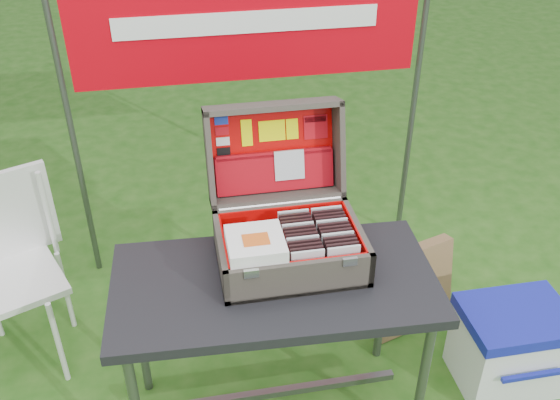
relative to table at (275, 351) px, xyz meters
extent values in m
cube|color=black|center=(0.00, 0.00, 0.34)|extent=(1.18, 0.63, 0.04)
cylinder|color=#59595B|center=(0.52, -0.23, -0.02)|extent=(0.04, 0.04, 0.68)
cylinder|color=#59595B|center=(-0.52, 0.23, -0.02)|extent=(0.04, 0.04, 0.68)
cylinder|color=#59595B|center=(0.52, 0.23, -0.02)|extent=(0.04, 0.04, 0.68)
cube|color=#59595B|center=(0.00, 0.00, -0.24)|extent=(1.00, 0.03, 0.03)
cube|color=#534B40|center=(0.07, 0.08, 0.37)|extent=(0.52, 0.37, 0.02)
cube|color=#534B40|center=(0.07, -0.10, 0.43)|extent=(0.52, 0.02, 0.14)
cube|color=#534B40|center=(0.07, 0.25, 0.43)|extent=(0.52, 0.02, 0.14)
cube|color=#534B40|center=(-0.18, 0.08, 0.43)|extent=(0.02, 0.37, 0.14)
cube|color=#534B40|center=(0.32, 0.08, 0.43)|extent=(0.02, 0.37, 0.14)
cube|color=#D60800|center=(0.07, 0.08, 0.38)|extent=(0.48, 0.33, 0.01)
cube|color=silver|center=(-0.09, -0.11, 0.49)|extent=(0.05, 0.01, 0.03)
cube|color=silver|center=(0.24, -0.11, 0.49)|extent=(0.05, 0.01, 0.03)
cylinder|color=silver|center=(0.07, 0.26, 0.50)|extent=(0.47, 0.02, 0.02)
cube|color=#534B40|center=(0.07, 0.44, 0.64)|extent=(0.52, 0.12, 0.36)
cube|color=#534B40|center=(0.07, 0.43, 0.83)|extent=(0.52, 0.14, 0.06)
cube|color=#534B40|center=(0.07, 0.33, 0.49)|extent=(0.52, 0.14, 0.06)
cube|color=#534B40|center=(-0.18, 0.38, 0.66)|extent=(0.02, 0.23, 0.39)
cube|color=#534B40|center=(0.32, 0.38, 0.66)|extent=(0.02, 0.23, 0.39)
cube|color=#D60800|center=(0.07, 0.42, 0.65)|extent=(0.47, 0.09, 0.32)
cube|color=#D60800|center=(0.07, -0.08, 0.44)|extent=(0.48, 0.01, 0.12)
cube|color=#D60800|center=(0.07, 0.24, 0.44)|extent=(0.48, 0.01, 0.12)
cube|color=#D60800|center=(-0.16, 0.08, 0.44)|extent=(0.01, 0.33, 0.12)
cube|color=#D60800|center=(0.31, 0.08, 0.44)|extent=(0.01, 0.33, 0.12)
cube|color=#A50913|center=(0.07, 0.38, 0.57)|extent=(0.46, 0.07, 0.15)
cube|color=#A50913|center=(0.07, 0.40, 0.64)|extent=(0.45, 0.02, 0.02)
cube|color=silver|center=(0.13, 0.37, 0.60)|extent=(0.12, 0.04, 0.11)
cube|color=#1933B2|center=(-0.12, 0.45, 0.77)|extent=(0.05, 0.01, 0.03)
cube|color=red|center=(-0.12, 0.44, 0.74)|extent=(0.05, 0.01, 0.03)
cube|color=white|center=(-0.12, 0.43, 0.70)|extent=(0.05, 0.01, 0.03)
cube|color=black|center=(-0.12, 0.42, 0.66)|extent=(0.05, 0.01, 0.03)
cube|color=#F1F800|center=(-0.02, 0.44, 0.72)|extent=(0.04, 0.03, 0.10)
cube|color=#F1F800|center=(0.07, 0.44, 0.72)|extent=(0.10, 0.02, 0.08)
cube|color=#F1F800|center=(0.15, 0.44, 0.72)|extent=(0.05, 0.02, 0.08)
cube|color=red|center=(0.24, 0.44, 0.72)|extent=(0.09, 0.03, 0.09)
cube|color=black|center=(0.24, 0.45, 0.75)|extent=(0.08, 0.01, 0.02)
cube|color=silver|center=(0.11, -0.06, 0.45)|extent=(0.11, 0.01, 0.13)
cube|color=black|center=(0.11, -0.04, 0.45)|extent=(0.11, 0.01, 0.13)
cube|color=black|center=(0.11, -0.02, 0.45)|extent=(0.11, 0.01, 0.13)
cube|color=black|center=(0.11, 0.00, 0.45)|extent=(0.11, 0.01, 0.13)
cube|color=silver|center=(0.11, 0.02, 0.45)|extent=(0.11, 0.01, 0.13)
cube|color=black|center=(0.11, 0.04, 0.45)|extent=(0.11, 0.01, 0.13)
cube|color=black|center=(0.11, 0.06, 0.45)|extent=(0.11, 0.01, 0.13)
cube|color=black|center=(0.11, 0.08, 0.45)|extent=(0.11, 0.01, 0.13)
cube|color=silver|center=(0.11, 0.10, 0.45)|extent=(0.11, 0.01, 0.13)
cube|color=black|center=(0.11, 0.12, 0.45)|extent=(0.11, 0.01, 0.13)
cube|color=black|center=(0.11, 0.14, 0.45)|extent=(0.11, 0.01, 0.13)
cube|color=black|center=(0.11, 0.16, 0.45)|extent=(0.11, 0.01, 0.13)
cube|color=silver|center=(0.11, 0.18, 0.45)|extent=(0.11, 0.01, 0.13)
cube|color=silver|center=(0.23, -0.06, 0.45)|extent=(0.11, 0.01, 0.13)
cube|color=black|center=(0.23, -0.04, 0.45)|extent=(0.11, 0.01, 0.13)
cube|color=black|center=(0.23, -0.02, 0.45)|extent=(0.11, 0.01, 0.13)
cube|color=black|center=(0.23, 0.00, 0.45)|extent=(0.11, 0.01, 0.13)
cube|color=silver|center=(0.23, 0.02, 0.45)|extent=(0.11, 0.01, 0.13)
cube|color=black|center=(0.23, 0.04, 0.45)|extent=(0.11, 0.01, 0.13)
cube|color=black|center=(0.23, 0.06, 0.45)|extent=(0.11, 0.01, 0.13)
cube|color=black|center=(0.23, 0.08, 0.45)|extent=(0.11, 0.01, 0.13)
cube|color=silver|center=(0.23, 0.10, 0.45)|extent=(0.11, 0.01, 0.13)
cube|color=black|center=(0.23, 0.12, 0.45)|extent=(0.11, 0.01, 0.13)
cube|color=black|center=(0.23, 0.14, 0.45)|extent=(0.11, 0.01, 0.13)
cube|color=black|center=(0.23, 0.16, 0.45)|extent=(0.11, 0.01, 0.13)
cube|color=silver|center=(0.23, 0.18, 0.45)|extent=(0.11, 0.01, 0.13)
cube|color=white|center=(-0.06, 0.01, 0.50)|extent=(0.19, 0.19, 0.00)
cube|color=white|center=(-0.06, 0.01, 0.51)|extent=(0.19, 0.19, 0.00)
cube|color=white|center=(-0.06, 0.01, 0.51)|extent=(0.19, 0.19, 0.00)
cube|color=white|center=(-0.06, 0.01, 0.52)|extent=(0.19, 0.19, 0.00)
cube|color=white|center=(-0.06, 0.01, 0.52)|extent=(0.19, 0.19, 0.00)
cube|color=white|center=(-0.06, 0.01, 0.53)|extent=(0.19, 0.19, 0.00)
cube|color=white|center=(-0.06, 0.01, 0.53)|extent=(0.19, 0.19, 0.00)
cube|color=white|center=(-0.06, 0.01, 0.54)|extent=(0.19, 0.19, 0.00)
cube|color=white|center=(-0.06, 0.01, 0.54)|extent=(0.19, 0.19, 0.00)
cube|color=#D85919|center=(-0.06, 0.00, 0.55)|extent=(0.09, 0.07, 0.00)
cube|color=white|center=(1.01, 0.00, -0.19)|extent=(0.42, 0.31, 0.33)
cube|color=#151C9C|center=(1.01, 0.00, 0.00)|extent=(0.44, 0.34, 0.05)
cube|color=#151C9C|center=(1.01, -0.18, -0.15)|extent=(0.26, 0.02, 0.02)
cube|color=silver|center=(-1.03, 0.51, 0.08)|extent=(0.51, 0.51, 0.03)
cube|color=silver|center=(-1.03, 0.69, 0.30)|extent=(0.37, 0.18, 0.41)
cylinder|color=silver|center=(-0.87, 0.34, -0.14)|extent=(0.02, 0.02, 0.44)
cylinder|color=silver|center=(-0.87, 0.68, -0.14)|extent=(0.02, 0.02, 0.44)
cylinder|color=silver|center=(-0.87, 0.69, 0.29)|extent=(0.02, 0.02, 0.41)
cube|color=olive|center=(0.73, 0.40, -0.14)|extent=(0.43, 0.25, 0.44)
cylinder|color=#59595B|center=(-0.77, 1.11, 0.49)|extent=(0.03, 0.03, 1.70)
cylinder|color=#59595B|center=(0.93, 1.11, 0.49)|extent=(0.03, 0.03, 1.70)
cube|color=#BA000D|center=(0.08, 1.10, 0.94)|extent=(1.60, 0.02, 0.55)
cube|color=white|center=(0.08, 1.08, 0.94)|extent=(1.20, 0.00, 0.10)
camera|label=1|loc=(-0.29, -1.66, 1.80)|focal=40.00mm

